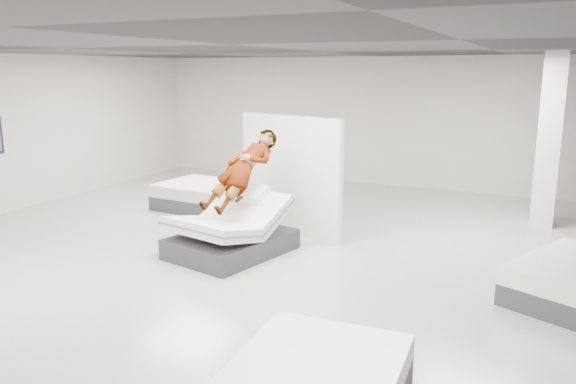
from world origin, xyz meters
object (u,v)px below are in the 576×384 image
object	(u,v)px
divider_panel	(290,175)
flat_bed_left_far	(207,196)
hero_bed	(231,233)
remote	(239,199)
person	(243,180)
column	(549,141)

from	to	relation	value
divider_panel	flat_bed_left_far	world-z (taller)	divider_panel
divider_panel	hero_bed	bearing A→B (deg)	-83.78
hero_bed	divider_panel	bearing A→B (deg)	78.05
remote	flat_bed_left_far	bearing A→B (deg)	144.34
person	divider_panel	bearing A→B (deg)	90.74
person	flat_bed_left_far	bearing A→B (deg)	147.42
remote	column	distance (m)	5.85
hero_bed	person	xyz separation A→B (m)	(0.07, 0.30, 0.81)
remote	flat_bed_left_far	world-z (taller)	remote
hero_bed	column	size ratio (longest dim) A/B	0.65
person	divider_panel	xyz separation A→B (m)	(0.25, 1.21, -0.11)
flat_bed_left_far	remote	bearing A→B (deg)	-48.20
remote	divider_panel	distance (m)	1.61
column	hero_bed	bearing A→B (deg)	-138.61
person	flat_bed_left_far	size ratio (longest dim) A/B	0.85
flat_bed_left_far	column	world-z (taller)	column
hero_bed	person	bearing A→B (deg)	77.46
divider_panel	column	world-z (taller)	column
person	flat_bed_left_far	world-z (taller)	person
flat_bed_left_far	column	distance (m)	6.73
hero_bed	flat_bed_left_far	size ratio (longest dim) A/B	1.00
remote	person	bearing A→B (deg)	122.15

